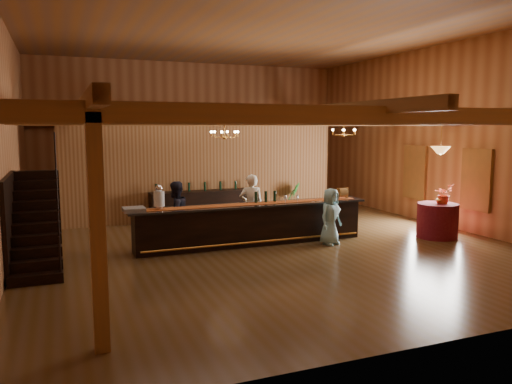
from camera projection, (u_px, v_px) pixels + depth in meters
name	position (u px, v px, depth m)	size (l,w,h in m)	color
floor	(259.00, 239.00, 13.48)	(14.00, 14.00, 0.00)	#4C3317
ceiling	(259.00, 29.00, 12.77)	(14.00, 14.00, 0.00)	brown
wall_back	(192.00, 134.00, 19.58)	(12.00, 0.10, 5.50)	#A76C40
wall_front	(454.00, 147.00, 6.67)	(12.00, 0.10, 5.50)	#A76C40
wall_left	(5.00, 139.00, 10.93)	(0.10, 14.00, 5.50)	#A76C40
wall_right	(440.00, 136.00, 15.32)	(0.10, 14.00, 5.50)	#A76C40
beam_grid	(252.00, 119.00, 13.53)	(11.90, 13.90, 0.39)	#955929
support_posts	(266.00, 183.00, 12.81)	(9.20, 10.20, 3.20)	#955929
partition_wall	(205.00, 172.00, 16.32)	(9.00, 0.18, 3.10)	brown
window_right_front	(477.00, 180.00, 13.98)	(0.12, 1.05, 1.75)	white
window_right_back	(415.00, 172.00, 16.37)	(0.12, 1.05, 1.75)	white
staircase	(36.00, 222.00, 10.67)	(1.00, 2.80, 2.00)	black
backroom_boxes	(196.00, 195.00, 18.37)	(4.10, 0.60, 1.10)	black
tasting_bar	(252.00, 224.00, 12.85)	(6.32, 0.86, 1.07)	black
beverage_dispenser	(159.00, 198.00, 11.92)	(0.26, 0.26, 0.60)	silver
glass_rack_tray	(134.00, 210.00, 11.63)	(0.50, 0.50, 0.10)	gray
raffle_drum	(342.00, 193.00, 13.71)	(0.34, 0.24, 0.30)	brown
bar_bottle_0	(256.00, 197.00, 12.94)	(0.07, 0.07, 0.30)	black
bar_bottle_1	(266.00, 197.00, 13.04)	(0.07, 0.07, 0.30)	black
bar_bottle_2	(275.00, 196.00, 13.14)	(0.07, 0.07, 0.30)	black
backbar_shelf	(205.00, 206.00, 16.11)	(3.53, 0.55, 0.99)	black
round_table	(437.00, 221.00, 13.67)	(1.09, 1.09, 0.94)	#500812
chandelier_left	(225.00, 134.00, 13.74)	(0.80, 0.80, 0.52)	#CC8633
chandelier_right	(344.00, 132.00, 15.29)	(0.80, 0.80, 0.48)	#CC8633
pendant_lamp	(441.00, 150.00, 13.42)	(0.52, 0.52, 0.90)	#CC8633
bartender	(251.00, 207.00, 13.50)	(0.64, 0.42, 1.76)	white
staff_second	(176.00, 213.00, 12.81)	(0.80, 0.62, 1.64)	black
guest	(330.00, 216.00, 12.83)	(0.72, 0.47, 1.46)	#84BDC8
floor_plant	(292.00, 199.00, 17.18)	(0.63, 0.51, 1.14)	#247225
table_flowers	(444.00, 194.00, 13.59)	(0.48, 0.41, 0.53)	#CB4820
table_vase	(440.00, 198.00, 13.60)	(0.16, 0.16, 0.33)	#CC8633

